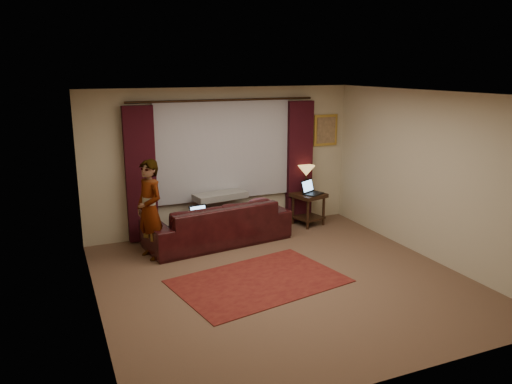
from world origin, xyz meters
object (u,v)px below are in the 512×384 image
sofa (217,215)px  laptop_sofa (201,214)px  laptop_table (313,187)px  end_table (308,209)px  tiffany_lamp (306,179)px  person (150,210)px

sofa → laptop_sofa: size_ratio=7.45×
laptop_sofa → laptop_table: laptop_table is taller
sofa → end_table: (1.92, 0.28, -0.19)m
tiffany_lamp → person: bearing=-168.7°
laptop_sofa → laptop_table: size_ratio=0.83×
person → tiffany_lamp: bearing=81.4°
end_table → person: size_ratio=0.39×
laptop_sofa → end_table: bearing=3.4°
person → sofa: bearing=82.1°
end_table → laptop_table: size_ratio=1.55×
end_table → laptop_table: (0.05, -0.09, 0.44)m
sofa → laptop_table: (1.97, 0.19, 0.25)m
laptop_table → person: person is taller
laptop_sofa → tiffany_lamp: tiffany_lamp is taller
tiffany_lamp → person: size_ratio=0.33×
sofa → tiffany_lamp: size_ratio=4.71×
end_table → tiffany_lamp: size_ratio=1.19×
laptop_sofa → person: bearing=176.5°
end_table → person: bearing=-170.3°
end_table → tiffany_lamp: (-0.02, 0.09, 0.57)m
laptop_sofa → laptop_table: 2.34m
tiffany_lamp → laptop_table: size_ratio=1.31×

